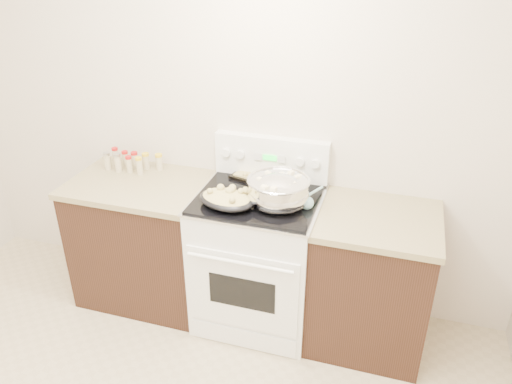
% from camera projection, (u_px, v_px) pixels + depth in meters
% --- Properties ---
extents(room_shell, '(4.10, 3.60, 2.75)m').
position_uv_depth(room_shell, '(29.00, 173.00, 1.62)').
color(room_shell, beige).
rests_on(room_shell, ground).
extents(counter_left, '(0.93, 0.67, 0.92)m').
position_uv_depth(counter_left, '(147.00, 240.00, 3.53)').
color(counter_left, black).
rests_on(counter_left, ground).
extents(counter_right, '(0.73, 0.67, 0.92)m').
position_uv_depth(counter_right, '(370.00, 280.00, 3.12)').
color(counter_right, black).
rests_on(counter_right, ground).
extents(kitchen_range, '(0.78, 0.73, 1.22)m').
position_uv_depth(kitchen_range, '(258.00, 257.00, 3.29)').
color(kitchen_range, white).
rests_on(kitchen_range, ground).
extents(mixing_bowl, '(0.39, 0.39, 0.22)m').
position_uv_depth(mixing_bowl, '(278.00, 192.00, 2.95)').
color(mixing_bowl, silver).
rests_on(mixing_bowl, kitchen_range).
extents(roasting_pan, '(0.40, 0.32, 0.11)m').
position_uv_depth(roasting_pan, '(226.00, 199.00, 2.96)').
color(roasting_pan, black).
rests_on(roasting_pan, kitchen_range).
extents(baking_sheet, '(0.50, 0.41, 0.06)m').
position_uv_depth(baking_sheet, '(269.00, 175.00, 3.31)').
color(baking_sheet, black).
rests_on(baking_sheet, kitchen_range).
extents(wooden_spoon, '(0.08, 0.28, 0.04)m').
position_uv_depth(wooden_spoon, '(247.00, 193.00, 3.10)').
color(wooden_spoon, '#997846').
rests_on(wooden_spoon, kitchen_range).
extents(blue_ladle, '(0.10, 0.28, 0.10)m').
position_uv_depth(blue_ladle, '(308.00, 202.00, 2.95)').
color(blue_ladle, '#91CCD8').
rests_on(blue_ladle, kitchen_range).
extents(spice_jars, '(0.40, 0.16, 0.13)m').
position_uv_depth(spice_jars, '(131.00, 161.00, 3.46)').
color(spice_jars, '#BFB28C').
rests_on(spice_jars, counter_left).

